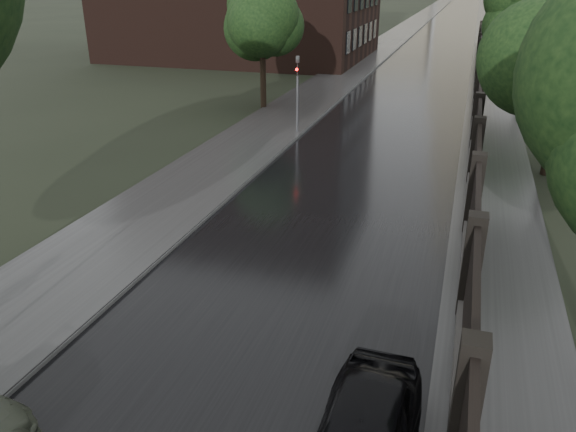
% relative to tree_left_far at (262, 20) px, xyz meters
% --- Properties ---
extents(road, '(8.00, 420.00, 0.02)m').
position_rel_tree_left_far_xyz_m(road, '(8.00, 160.00, -5.23)').
color(road, black).
rests_on(road, ground).
extents(sidewalk_left, '(4.00, 420.00, 0.16)m').
position_rel_tree_left_far_xyz_m(sidewalk_left, '(2.00, 160.00, -5.16)').
color(sidewalk_left, '#2D2D2D').
rests_on(sidewalk_left, ground).
extents(verge_right, '(3.00, 420.00, 0.08)m').
position_rel_tree_left_far_xyz_m(verge_right, '(13.50, 160.00, -5.20)').
color(verge_right, '#2D2D2D').
rests_on(verge_right, ground).
extents(fence_right, '(0.45, 75.72, 2.70)m').
position_rel_tree_left_far_xyz_m(fence_right, '(12.60, 2.01, -4.23)').
color(fence_right, '#383533').
rests_on(fence_right, ground).
extents(tree_left_far, '(4.25, 4.25, 7.39)m').
position_rel_tree_left_far_xyz_m(tree_left_far, '(0.00, 0.00, 0.00)').
color(tree_left_far, black).
rests_on(tree_left_far, ground).
extents(tree_right_b, '(4.08, 4.08, 7.01)m').
position_rel_tree_left_far_xyz_m(tree_right_b, '(15.50, -8.00, -0.29)').
color(tree_right_b, black).
rests_on(tree_right_b, ground).
extents(tree_right_c, '(4.08, 4.08, 7.01)m').
position_rel_tree_left_far_xyz_m(tree_right_c, '(15.50, 10.00, -0.29)').
color(tree_right_c, black).
rests_on(tree_right_c, ground).
extents(traffic_light, '(0.16, 0.32, 4.00)m').
position_rel_tree_left_far_xyz_m(traffic_light, '(3.70, -5.01, -2.84)').
color(traffic_light, '#59595E').
rests_on(traffic_light, ground).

